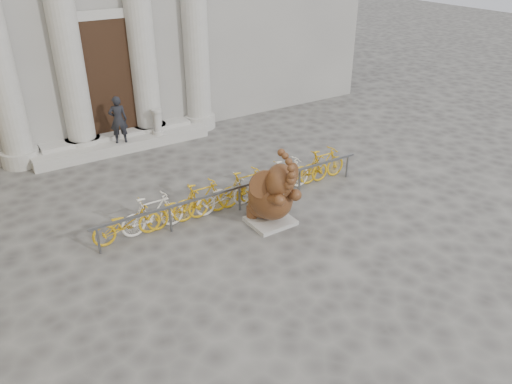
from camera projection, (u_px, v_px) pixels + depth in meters
ground at (276, 298)px, 10.28m from camera, size 80.00×80.00×0.00m
entrance_steps at (122, 143)px, 17.21m from camera, size 6.00×1.20×0.36m
elephant_statue at (272, 196)px, 12.51m from camera, size 1.47×1.63×2.20m
bike_rack at (234, 190)px, 13.43m from camera, size 8.00×0.53×1.00m
pedestrian at (118, 120)px, 16.43m from camera, size 0.66×0.51×1.60m
balustrade_post at (157, 123)px, 17.29m from camera, size 0.37×0.37×0.90m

